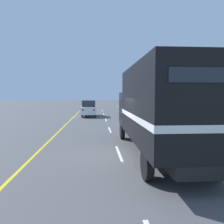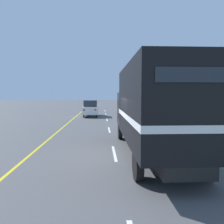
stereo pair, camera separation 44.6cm
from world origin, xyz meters
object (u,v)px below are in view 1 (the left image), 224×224
at_px(horse_trailer_truck, 159,108).
at_px(highway_sign, 212,108).
at_px(roadside_tree_mid, 177,92).
at_px(roadside_tree_far, 151,86).
at_px(lead_car_white, 89,108).

height_order(horse_trailer_truck, highway_sign, horse_trailer_truck).
relative_size(roadside_tree_mid, roadside_tree_far, 0.76).
height_order(highway_sign, roadside_tree_far, roadside_tree_far).
bearing_deg(roadside_tree_far, lead_car_white, -140.65).
relative_size(highway_sign, roadside_tree_mid, 0.60).
distance_m(horse_trailer_truck, highway_sign, 6.65).
bearing_deg(lead_car_white, roadside_tree_far, 39.35).
height_order(horse_trailer_truck, roadside_tree_mid, roadside_tree_mid).
bearing_deg(roadside_tree_far, horse_trailer_truck, -103.42).
bearing_deg(horse_trailer_truck, highway_sign, 43.52).
relative_size(lead_car_white, roadside_tree_mid, 0.92).
relative_size(lead_car_white, highway_sign, 1.54).
height_order(horse_trailer_truck, roadside_tree_far, roadside_tree_far).
bearing_deg(lead_car_white, horse_trailer_truck, -78.88).
relative_size(horse_trailer_truck, roadside_tree_far, 1.35).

